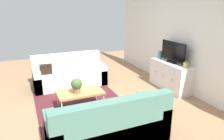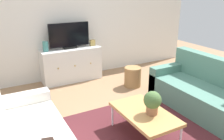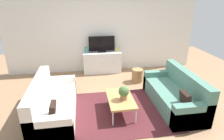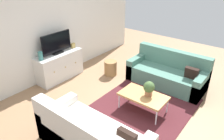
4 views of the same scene
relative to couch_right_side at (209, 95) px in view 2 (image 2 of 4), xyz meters
name	(u,v)px [view 2 (image 2 of 4)]	position (x,y,z in m)	size (l,w,h in m)	color
ground_plane	(131,131)	(-1.44, 0.10, -0.28)	(10.00, 10.00, 0.00)	#997251
wall_back	(67,16)	(-1.44, 2.65, 1.07)	(6.40, 0.12, 2.70)	silver
area_rug	(137,136)	(-1.44, -0.05, -0.27)	(2.50, 1.90, 0.01)	#4C1E23
couch_right_side	(209,95)	(0.00, 0.00, 0.00)	(0.83, 1.89, 0.85)	#4C7A6B
coffee_table	(144,114)	(-1.37, -0.09, 0.07)	(0.56, 0.96, 0.38)	#B7844C
potted_plant	(152,102)	(-1.32, -0.17, 0.27)	(0.23, 0.23, 0.31)	#936042
tv_console	(71,64)	(-1.51, 2.37, 0.08)	(1.27, 0.47, 0.71)	silver
flat_screen_tv	(69,36)	(-1.51, 2.39, 0.70)	(0.86, 0.16, 0.54)	black
glass_vase	(45,46)	(-2.02, 2.37, 0.54)	(0.11, 0.11, 0.21)	teal
mantel_clock	(92,43)	(-1.00, 2.37, 0.50)	(0.11, 0.07, 0.13)	tan
wicker_basket	(133,77)	(-0.53, 1.44, -0.08)	(0.34, 0.34, 0.40)	#9E7547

